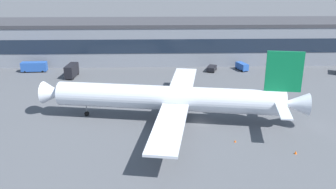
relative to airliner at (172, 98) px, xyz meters
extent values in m
plane|color=#4C4F54|center=(6.40, -1.66, -5.55)|extent=(600.00, 600.00, 0.00)
cube|color=gray|center=(6.40, 56.45, 1.30)|extent=(188.48, 19.60, 13.70)
cube|color=#38383D|center=(6.40, 56.45, 8.74)|extent=(192.25, 20.00, 1.20)
cube|color=#192333|center=(6.40, 46.60, 1.98)|extent=(184.71, 0.16, 4.93)
cylinder|color=silver|center=(-0.90, 0.14, 0.02)|extent=(53.33, 13.89, 5.68)
cone|color=silver|center=(-28.81, 4.55, 0.02)|extent=(5.90, 6.13, 5.40)
cone|color=silver|center=(27.29, -4.31, 0.02)|extent=(6.97, 6.03, 5.12)
cube|color=#0C723F|center=(24.33, -3.84, 7.41)|extent=(7.94, 1.73, 9.09)
cube|color=silver|center=(22.86, -9.94, 0.87)|extent=(3.97, 10.48, 0.30)
cube|color=silver|center=(24.81, 2.41, 0.87)|extent=(3.97, 10.48, 0.30)
cube|color=silver|center=(-1.23, -14.78, -0.55)|extent=(9.65, 24.54, 0.50)
cube|color=silver|center=(3.38, 14.44, -0.55)|extent=(9.65, 24.54, 0.50)
cylinder|color=#99999E|center=(-1.66, -11.08, -2.51)|extent=(5.12, 3.82, 3.13)
cylinder|color=#99999E|center=(1.83, 11.05, -2.51)|extent=(5.12, 3.82, 3.13)
cylinder|color=black|center=(-20.83, 3.29, -5.00)|extent=(1.16, 0.67, 1.10)
cylinder|color=slate|center=(-20.83, 3.29, -3.36)|extent=(0.24, 0.24, 2.73)
cylinder|color=black|center=(1.32, -2.80, -5.00)|extent=(1.16, 0.67, 1.10)
cylinder|color=slate|center=(1.32, -2.80, -3.36)|extent=(0.24, 0.24, 2.73)
cylinder|color=black|center=(2.12, 2.26, -5.00)|extent=(1.16, 0.67, 1.10)
cylinder|color=slate|center=(2.12, 2.26, -3.36)|extent=(0.24, 0.24, 2.73)
cube|color=#2651A5|center=(-45.35, 42.09, -3.70)|extent=(8.54, 3.24, 3.00)
cube|color=black|center=(-47.66, 41.96, -3.10)|extent=(3.07, 2.73, 0.75)
cylinder|color=black|center=(-48.22, 40.67, -5.20)|extent=(0.72, 0.34, 0.70)
cylinder|color=black|center=(-48.36, 43.19, -5.20)|extent=(0.72, 0.34, 0.70)
cylinder|color=black|center=(-42.35, 40.98, -5.20)|extent=(0.72, 0.34, 0.70)
cylinder|color=black|center=(-42.49, 43.50, -5.20)|extent=(0.72, 0.34, 0.70)
cube|color=black|center=(-31.28, 35.55, -3.30)|extent=(3.36, 7.44, 3.80)
cube|color=black|center=(-31.49, 33.58, -2.54)|extent=(2.65, 2.76, 0.95)
cylinder|color=black|center=(-30.39, 32.92, -5.20)|extent=(0.37, 0.73, 0.70)
cylinder|color=black|center=(-32.72, 33.17, -5.20)|extent=(0.37, 0.73, 0.70)
cylinder|color=black|center=(-29.85, 37.93, -5.20)|extent=(0.37, 0.73, 0.70)
cylinder|color=black|center=(-32.18, 38.18, -5.20)|extent=(0.37, 0.73, 0.70)
cube|color=black|center=(15.00, 41.14, -4.50)|extent=(4.09, 5.40, 1.40)
cube|color=black|center=(15.45, 42.38, -4.22)|extent=(2.82, 2.40, 0.35)
cylinder|color=black|center=(14.48, 43.12, -5.20)|extent=(0.52, 0.76, 0.70)
cylinder|color=black|center=(16.68, 42.32, -5.20)|extent=(0.52, 0.76, 0.70)
cylinder|color=black|center=(13.32, 39.97, -5.20)|extent=(0.52, 0.76, 0.70)
cylinder|color=black|center=(15.52, 39.16, -5.20)|extent=(0.52, 0.76, 0.70)
cube|color=#2651A5|center=(25.57, 41.99, -4.10)|extent=(3.89, 5.64, 2.20)
cube|color=black|center=(26.07, 40.65, -3.66)|extent=(2.53, 2.41, 0.55)
cylinder|color=black|center=(27.13, 40.63, -5.20)|extent=(0.53, 0.76, 0.70)
cylinder|color=black|center=(25.28, 39.94, -5.20)|extent=(0.53, 0.76, 0.70)
cylinder|color=black|center=(25.86, 44.04, -5.20)|extent=(0.53, 0.76, 0.70)
cylinder|color=black|center=(24.00, 43.34, -5.20)|extent=(0.53, 0.76, 0.70)
cube|color=black|center=(41.62, 34.98, -4.40)|extent=(2.51, 6.54, 1.60)
cube|color=black|center=(41.48, 33.23, -4.08)|extent=(2.01, 2.38, 0.40)
cylinder|color=black|center=(42.34, 32.68, -5.20)|extent=(0.36, 0.72, 0.70)
cylinder|color=black|center=(40.54, 32.82, -5.20)|extent=(0.36, 0.72, 0.70)
cylinder|color=black|center=(42.70, 37.14, -5.20)|extent=(0.36, 0.72, 0.70)
cylinder|color=black|center=(40.91, 37.29, -5.20)|extent=(0.36, 0.72, 0.70)
cone|color=#F2590C|center=(23.70, -17.13, -5.22)|extent=(0.53, 0.53, 0.66)
cone|color=#F2590C|center=(12.76, -11.80, -5.27)|extent=(0.44, 0.44, 0.55)
camera|label=1|loc=(-3.18, -82.11, 30.62)|focal=40.20mm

